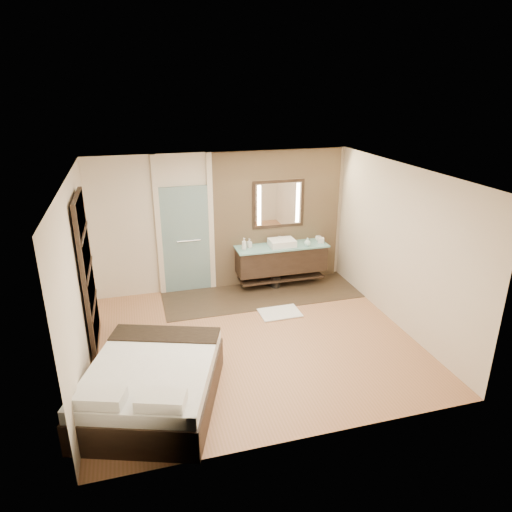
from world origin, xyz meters
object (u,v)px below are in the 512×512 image
object	(u,v)px
mirror_unit	(278,204)
vanity	(281,259)
waste_bin	(276,282)
bed	(153,384)

from	to	relation	value
mirror_unit	vanity	bearing A→B (deg)	-90.00
mirror_unit	waste_bin	bearing A→B (deg)	-113.42
vanity	mirror_unit	xyz separation A→B (m)	(0.00, 0.24, 1.07)
bed	waste_bin	world-z (taller)	bed
vanity	mirror_unit	size ratio (longest dim) A/B	1.75
vanity	waste_bin	world-z (taller)	vanity
vanity	waste_bin	bearing A→B (deg)	-152.87
waste_bin	bed	bearing A→B (deg)	-131.06
mirror_unit	bed	size ratio (longest dim) A/B	0.46
mirror_unit	waste_bin	world-z (taller)	mirror_unit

